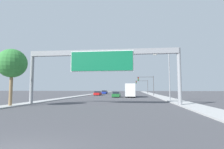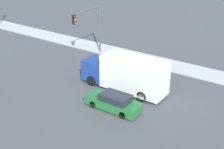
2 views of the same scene
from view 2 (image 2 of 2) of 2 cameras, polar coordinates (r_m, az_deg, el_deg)
name	(u,v)px [view 2 (image 2 of 2)]	position (r m, az deg, el deg)	size (l,w,h in m)	color
sidewalk_right	(38,33)	(47.00, -13.31, 7.32)	(3.00, 120.00, 0.15)	#ACACAC
car_near_center	(114,102)	(25.79, 0.32, -5.06)	(1.80, 4.76, 1.42)	#1E662D
truck_box_primary	(127,74)	(28.43, 2.67, 0.17)	(2.39, 8.32, 3.36)	navy
traffic_light_near_intersection	(91,23)	(36.07, -3.87, 9.38)	(4.94, 0.32, 5.92)	#4C4C4F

